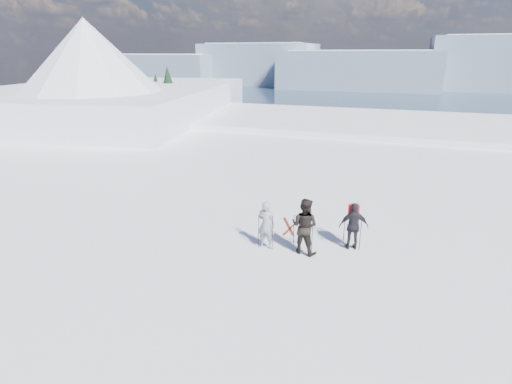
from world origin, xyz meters
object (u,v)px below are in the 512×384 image
(skier_pack, at_px, (354,226))
(skier_grey, at_px, (266,225))
(skier_dark, at_px, (304,226))
(skis_loose, at_px, (290,226))

(skier_pack, bearing_deg, skier_grey, 3.15)
(skier_pack, bearing_deg, skier_dark, 13.95)
(skier_grey, height_order, skier_pack, skier_grey)
(skier_pack, xyz_separation_m, skis_loose, (-2.50, 1.07, -0.83))
(skier_pack, relative_size, skis_loose, 1.00)
(skier_grey, bearing_deg, skier_pack, -157.97)
(skier_dark, distance_m, skis_loose, 2.34)
(skier_dark, bearing_deg, skier_pack, -139.34)
(skier_grey, xyz_separation_m, skier_pack, (2.88, 0.90, -0.02))
(skier_grey, bearing_deg, skier_dark, -172.24)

